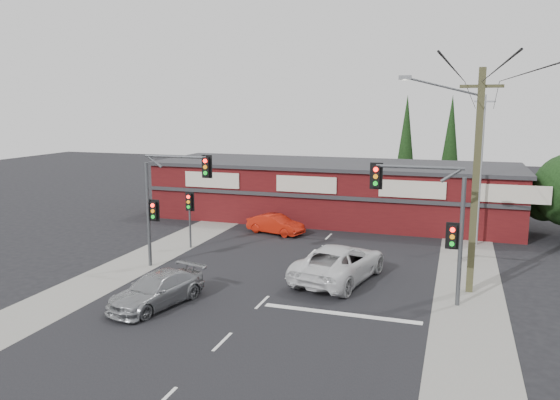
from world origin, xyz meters
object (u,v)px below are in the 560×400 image
(white_suv, at_px, (339,262))
(utility_pole, at_px, (473,174))
(shop_building, at_px, (334,190))
(silver_suv, at_px, (157,290))
(red_sedan, at_px, (276,224))

(white_suv, bearing_deg, utility_pole, -166.74)
(shop_building, bearing_deg, silver_suv, -98.93)
(white_suv, height_order, shop_building, shop_building)
(white_suv, xyz_separation_m, silver_suv, (-6.63, -5.81, -0.19))
(white_suv, distance_m, shop_building, 14.62)
(white_suv, distance_m, silver_suv, 8.82)
(silver_suv, xyz_separation_m, red_sedan, (0.60, 13.97, -0.04))
(silver_suv, bearing_deg, white_suv, 55.55)
(silver_suv, xyz_separation_m, shop_building, (3.14, 19.96, 1.45))
(silver_suv, bearing_deg, shop_building, 95.37)
(silver_suv, relative_size, utility_pole, 0.47)
(red_sedan, bearing_deg, silver_suv, -166.56)
(white_suv, distance_m, red_sedan, 10.14)
(shop_building, distance_m, utility_pole, 17.15)
(red_sedan, relative_size, shop_building, 0.14)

